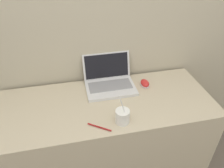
# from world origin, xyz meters

# --- Properties ---
(wall_back) EXTENTS (7.00, 0.04, 2.50)m
(wall_back) POSITION_xyz_m (0.00, 0.61, 1.25)
(wall_back) COLOR #BCB299
(wall_back) RESTS_ON ground_plane
(desk) EXTENTS (1.41, 0.57, 0.73)m
(desk) POSITION_xyz_m (0.00, 0.29, 0.36)
(desk) COLOR beige
(desk) RESTS_ON ground_plane
(laptop) EXTENTS (0.34, 0.29, 0.20)m
(laptop) POSITION_xyz_m (0.06, 0.47, 0.77)
(laptop) COLOR silver
(laptop) RESTS_ON desk
(drink_cup) EXTENTS (0.08, 0.08, 0.21)m
(drink_cup) POSITION_xyz_m (0.06, 0.09, 0.77)
(drink_cup) COLOR white
(drink_cup) RESTS_ON desk
(computer_mouse) EXTENTS (0.06, 0.09, 0.04)m
(computer_mouse) POSITION_xyz_m (0.31, 0.42, 0.74)
(computer_mouse) COLOR white
(computer_mouse) RESTS_ON desk
(pen) EXTENTS (0.13, 0.09, 0.01)m
(pen) POSITION_xyz_m (-0.08, 0.08, 0.73)
(pen) COLOR #A51E1E
(pen) RESTS_ON desk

